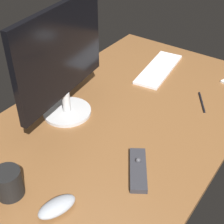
{
  "coord_description": "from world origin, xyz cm",
  "views": [
    {
      "loc": [
        -88.13,
        -57.12,
        82.66
      ],
      "look_at": [
        -6.81,
        0.52,
        8.0
      ],
      "focal_mm": 52.51,
      "sensor_mm": 36.0,
      "label": 1
    }
  ],
  "objects_px": {
    "media_remote": "(138,169)",
    "pen": "(202,102)",
    "keyboard": "(159,69)",
    "coffee_mug": "(8,183)",
    "monitor": "(62,61)",
    "computer_mouse": "(57,207)"
  },
  "relations": [
    {
      "from": "computer_mouse",
      "to": "pen",
      "type": "xyz_separation_m",
      "value": [
        0.76,
        -0.13,
        -0.01
      ]
    },
    {
      "from": "monitor",
      "to": "keyboard",
      "type": "bearing_deg",
      "value": -21.42
    },
    {
      "from": "monitor",
      "to": "computer_mouse",
      "type": "xyz_separation_m",
      "value": [
        -0.37,
        -0.29,
        -0.22
      ]
    },
    {
      "from": "pen",
      "to": "keyboard",
      "type": "bearing_deg",
      "value": 31.68
    },
    {
      "from": "coffee_mug",
      "to": "pen",
      "type": "relative_size",
      "value": 0.64
    },
    {
      "from": "keyboard",
      "to": "pen",
      "type": "bearing_deg",
      "value": -123.92
    },
    {
      "from": "monitor",
      "to": "pen",
      "type": "xyz_separation_m",
      "value": [
        0.39,
        -0.42,
        -0.24
      ]
    },
    {
      "from": "media_remote",
      "to": "pen",
      "type": "bearing_deg",
      "value": -34.94
    },
    {
      "from": "computer_mouse",
      "to": "media_remote",
      "type": "height_order",
      "value": "computer_mouse"
    },
    {
      "from": "monitor",
      "to": "coffee_mug",
      "type": "distance_m",
      "value": 0.47
    },
    {
      "from": "coffee_mug",
      "to": "pen",
      "type": "distance_m",
      "value": 0.85
    },
    {
      "from": "computer_mouse",
      "to": "coffee_mug",
      "type": "relative_size",
      "value": 1.28
    },
    {
      "from": "monitor",
      "to": "coffee_mug",
      "type": "relative_size",
      "value": 5.25
    },
    {
      "from": "keyboard",
      "to": "coffee_mug",
      "type": "bearing_deg",
      "value": 172.61
    },
    {
      "from": "keyboard",
      "to": "computer_mouse",
      "type": "distance_m",
      "value": 0.92
    },
    {
      "from": "pen",
      "to": "media_remote",
      "type": "bearing_deg",
      "value": 146.42
    },
    {
      "from": "monitor",
      "to": "computer_mouse",
      "type": "relative_size",
      "value": 4.12
    },
    {
      "from": "keyboard",
      "to": "computer_mouse",
      "type": "bearing_deg",
      "value": -177.37
    },
    {
      "from": "computer_mouse",
      "to": "media_remote",
      "type": "xyz_separation_m",
      "value": [
        0.27,
        -0.11,
        -0.01
      ]
    },
    {
      "from": "computer_mouse",
      "to": "monitor",
      "type": "bearing_deg",
      "value": 55.62
    },
    {
      "from": "computer_mouse",
      "to": "pen",
      "type": "height_order",
      "value": "computer_mouse"
    },
    {
      "from": "monitor",
      "to": "computer_mouse",
      "type": "height_order",
      "value": "monitor"
    }
  ]
}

